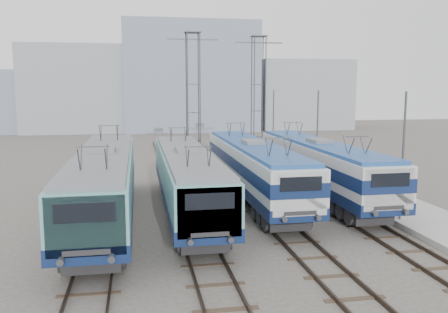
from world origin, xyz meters
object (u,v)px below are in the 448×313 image
locomotive_far_right (320,163)px  mast_front (403,159)px  locomotive_far_left (104,180)px  catenary_tower_west (193,94)px  catenary_tower_east (258,94)px  mast_mid (317,136)px  mast_rear (273,125)px  locomotive_center_right (254,165)px  locomotive_center_left (187,176)px

locomotive_far_right → mast_front: bearing=-74.6°
mast_front → locomotive_far_right: bearing=105.4°
locomotive_far_left → catenary_tower_west: (6.75, 16.95, 4.30)m
catenary_tower_east → mast_mid: 10.69m
locomotive_far_left → catenary_tower_west: bearing=68.3°
catenary_tower_east → mast_rear: bearing=43.6°
locomotive_center_right → mast_front: mast_front is taller
mast_rear → locomotive_center_left: bearing=-118.5°
locomotive_far_right → catenary_tower_west: bearing=116.9°
locomotive_center_left → mast_mid: bearing=36.3°
locomotive_center_right → mast_mid: bearing=40.7°
catenary_tower_west → mast_mid: bearing=-42.9°
catenary_tower_west → catenary_tower_east: (6.50, 2.00, 0.00)m
locomotive_center_right → locomotive_far_left: bearing=-158.8°
mast_front → catenary_tower_west: bearing=113.3°
locomotive_center_right → catenary_tower_east: 16.60m
locomotive_center_right → mast_front: bearing=-45.9°
locomotive_far_right → catenary_tower_east: size_ratio=1.50×
locomotive_far_right → mast_front: (1.85, -6.71, 1.20)m
locomotive_center_right → locomotive_far_right: size_ratio=1.01×
locomotive_center_left → locomotive_far_right: locomotive_far_right is taller
locomotive_far_left → catenary_tower_west: catenary_tower_west is taller
locomotive_center_right → catenary_tower_west: catenary_tower_west is taller
locomotive_center_right → locomotive_center_left: bearing=-150.8°
locomotive_center_left → mast_front: (10.85, -4.03, 1.28)m
locomotive_far_left → mast_rear: (15.35, 20.95, 1.16)m
locomotive_far_right → mast_mid: bearing=70.7°
catenary_tower_east → mast_front: 22.32m
locomotive_far_left → locomotive_center_right: 9.65m
locomotive_far_right → mast_front: size_ratio=2.57×
locomotive_far_left → mast_front: size_ratio=2.69×
locomotive_far_right → locomotive_far_left: bearing=-164.8°
locomotive_center_right → catenary_tower_west: size_ratio=1.51×
mast_front → locomotive_center_right: bearing=134.1°
mast_front → mast_mid: same height
catenary_tower_west → locomotive_center_right: bearing=-80.5°
locomotive_far_right → mast_mid: 5.73m
locomotive_center_right → mast_rear: size_ratio=2.58×
mast_front → mast_rear: 24.00m
catenary_tower_east → mast_mid: (2.10, -10.00, -3.14)m
locomotive_center_right → locomotive_far_right: bearing=2.1°
mast_front → locomotive_center_left: bearing=159.6°
locomotive_far_left → locomotive_far_right: bearing=15.2°
catenary_tower_east → mast_rear: catenary_tower_east is taller
locomotive_far_right → locomotive_center_right: bearing=-177.9°
locomotive_center_right → catenary_tower_west: (-2.25, 13.45, 4.33)m
locomotive_far_left → locomotive_center_left: 4.61m
locomotive_far_left → catenary_tower_west: size_ratio=1.57×
locomotive_center_right → mast_rear: bearing=70.0°
locomotive_center_right → catenary_tower_west: bearing=99.5°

